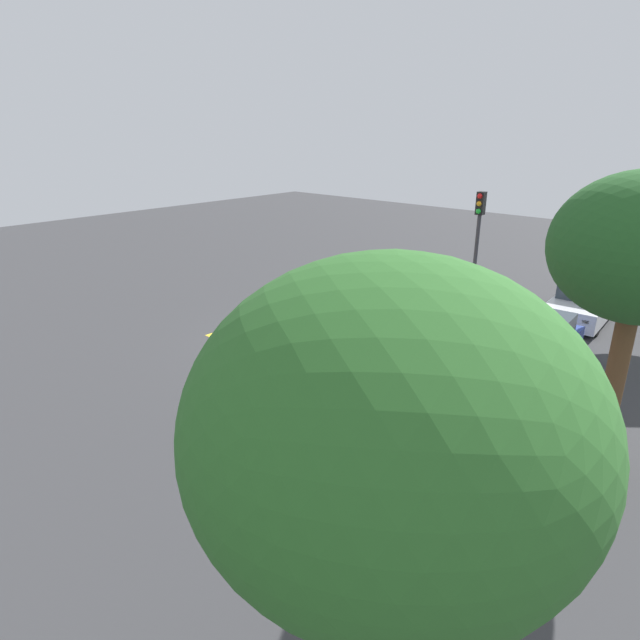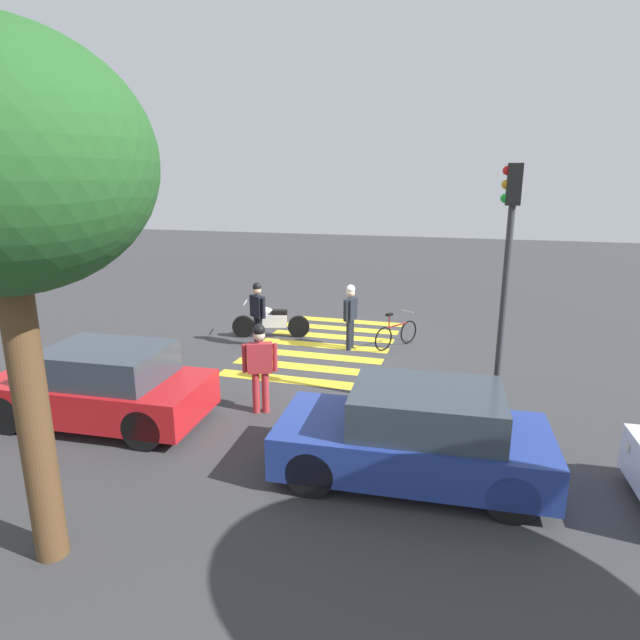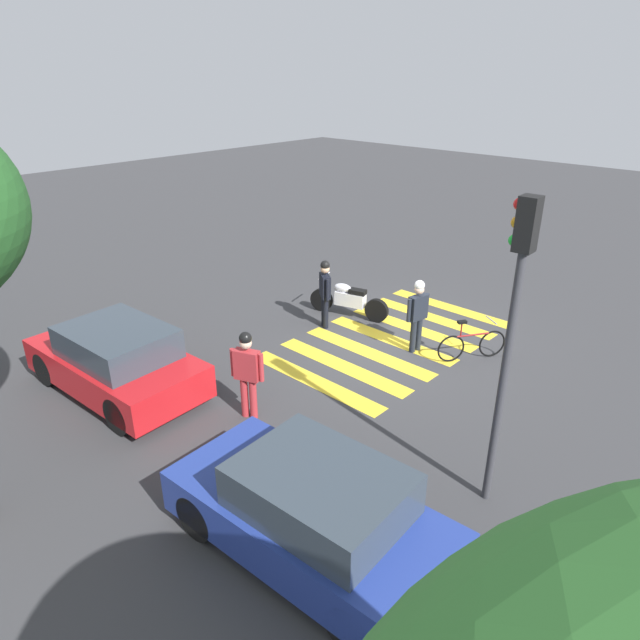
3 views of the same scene
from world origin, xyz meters
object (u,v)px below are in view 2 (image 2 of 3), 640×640
(car_blue_hatchback, at_px, (415,436))
(leaning_bicycle, at_px, (396,334))
(officer_by_motorcycle, at_px, (350,313))
(pedestrian_bystander, at_px, (260,362))
(car_red_convertible, at_px, (102,386))
(traffic_light_pole, at_px, (507,255))
(officer_on_foot, at_px, (258,310))
(police_motorcycle, at_px, (271,322))

(car_blue_hatchback, bearing_deg, leaning_bicycle, -79.34)
(officer_by_motorcycle, bearing_deg, pedestrian_bystander, 80.33)
(car_red_convertible, bearing_deg, pedestrian_bystander, -155.83)
(car_blue_hatchback, distance_m, car_red_convertible, 5.76)
(pedestrian_bystander, relative_size, car_red_convertible, 0.44)
(car_red_convertible, bearing_deg, traffic_light_pole, -162.22)
(car_blue_hatchback, bearing_deg, officer_on_foot, -48.84)
(leaning_bicycle, xyz_separation_m, car_red_convertible, (4.54, 6.08, 0.33))
(pedestrian_bystander, height_order, car_blue_hatchback, pedestrian_bystander)
(officer_by_motorcycle, distance_m, car_red_convertible, 6.53)
(officer_on_foot, bearing_deg, traffic_light_pole, 154.23)
(car_red_convertible, bearing_deg, police_motorcycle, -99.06)
(leaning_bicycle, bearing_deg, car_red_convertible, 53.26)
(officer_on_foot, height_order, car_blue_hatchback, officer_on_foot)
(officer_on_foot, bearing_deg, car_red_convertible, 79.54)
(pedestrian_bystander, bearing_deg, traffic_light_pole, -166.38)
(officer_by_motorcycle, bearing_deg, officer_on_foot, 10.26)
(leaning_bicycle, height_order, car_blue_hatchback, car_blue_hatchback)
(car_blue_hatchback, bearing_deg, traffic_light_pole, -114.94)
(police_motorcycle, xyz_separation_m, car_blue_hatchback, (-4.79, 6.41, 0.23))
(officer_on_foot, distance_m, officer_by_motorcycle, 2.48)
(officer_by_motorcycle, xyz_separation_m, pedestrian_bystander, (0.75, 4.39, 0.02))
(leaning_bicycle, distance_m, car_blue_hatchback, 6.56)
(car_red_convertible, relative_size, traffic_light_pole, 0.87)
(police_motorcycle, xyz_separation_m, car_red_convertible, (0.96, 6.04, 0.24))
(police_motorcycle, bearing_deg, leaning_bicycle, -179.41)
(police_motorcycle, bearing_deg, car_blue_hatchback, 126.77)
(officer_on_foot, bearing_deg, police_motorcycle, -91.06)
(officer_on_foot, bearing_deg, officer_by_motorcycle, -169.74)
(officer_on_foot, distance_m, traffic_light_pole, 6.99)
(officer_on_foot, xyz_separation_m, car_blue_hatchback, (-4.80, 5.49, -0.33))
(leaning_bicycle, distance_m, car_red_convertible, 7.59)
(officer_on_foot, xyz_separation_m, pedestrian_bystander, (-1.69, 3.95, 0.01))
(car_blue_hatchback, xyz_separation_m, car_red_convertible, (5.75, -0.36, 0.01))
(officer_on_foot, relative_size, car_red_convertible, 0.44)
(pedestrian_bystander, distance_m, car_blue_hatchback, 3.49)
(leaning_bicycle, xyz_separation_m, pedestrian_bystander, (1.90, 4.89, 0.65))
(leaning_bicycle, bearing_deg, pedestrian_bystander, 68.81)
(officer_on_foot, relative_size, car_blue_hatchback, 0.43)
(car_blue_hatchback, height_order, car_red_convertible, car_red_convertible)
(officer_on_foot, relative_size, officer_by_motorcycle, 1.01)
(officer_by_motorcycle, xyz_separation_m, car_red_convertible, (3.39, 5.57, -0.31))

